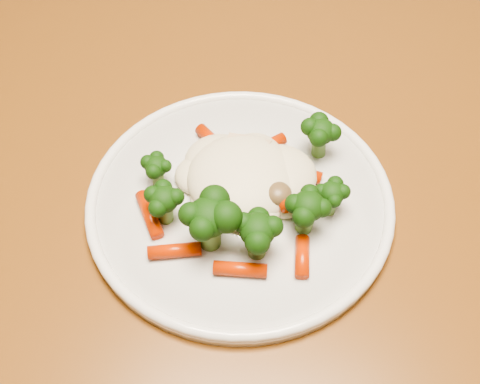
{
  "coord_description": "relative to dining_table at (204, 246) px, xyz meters",
  "views": [
    {
      "loc": [
        -0.05,
        -0.01,
        1.19
      ],
      "look_at": [
        -0.11,
        0.32,
        0.77
      ],
      "focal_mm": 45.0,
      "sensor_mm": 36.0,
      "label": 1
    }
  ],
  "objects": [
    {
      "name": "dining_table",
      "position": [
        0.0,
        0.0,
        0.0
      ],
      "size": [
        1.15,
        0.81,
        0.75
      ],
      "rotation": [
        0.0,
        0.0,
        0.08
      ],
      "color": "brown",
      "rests_on": "ground"
    },
    {
      "name": "plate",
      "position": [
        0.04,
        -0.02,
        0.12
      ],
      "size": [
        0.28,
        0.28,
        0.01
      ],
      "primitive_type": "cylinder",
      "color": "white",
      "rests_on": "dining_table"
    },
    {
      "name": "meal",
      "position": [
        0.05,
        -0.03,
        0.14
      ],
      "size": [
        0.19,
        0.17,
        0.05
      ],
      "color": "beige",
      "rests_on": "plate"
    }
  ]
}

